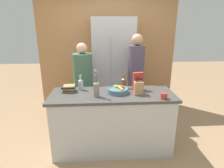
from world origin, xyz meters
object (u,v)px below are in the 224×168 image
object	(u,v)px
coffee_mug	(164,96)
person_at_sink	(83,82)
fruit_bowl	(118,90)
bottle_vinegar	(124,82)
refrigerator	(113,67)
knife_block	(139,88)
person_in_blue	(136,75)
book_stack	(69,89)
cereal_box	(138,81)
bottle_oil	(81,84)
flower_vase	(96,88)

from	to	relation	value
coffee_mug	person_at_sink	world-z (taller)	person_at_sink
person_at_sink	fruit_bowl	bearing A→B (deg)	-44.99
coffee_mug	bottle_vinegar	size ratio (longest dim) A/B	0.49
refrigerator	fruit_bowl	bearing A→B (deg)	-90.53
knife_block	person_in_blue	bearing A→B (deg)	82.12
book_stack	person_in_blue	distance (m)	1.27
cereal_box	fruit_bowl	bearing A→B (deg)	-159.31
person_at_sink	person_in_blue	size ratio (longest dim) A/B	0.92
cereal_box	bottle_oil	size ratio (longest dim) A/B	1.16
knife_block	coffee_mug	xyz separation A→B (m)	(0.31, -0.20, -0.06)
fruit_bowl	flower_vase	distance (m)	0.36
fruit_bowl	knife_block	bearing A→B (deg)	-15.90
coffee_mug	person_in_blue	bearing A→B (deg)	102.14
bottle_vinegar	cereal_box	bearing A→B (deg)	-25.69
person_in_blue	knife_block	bearing A→B (deg)	-123.55
cereal_box	book_stack	world-z (taller)	cereal_box
knife_block	person_at_sink	bearing A→B (deg)	139.01
flower_vase	book_stack	xyz separation A→B (m)	(-0.41, 0.23, -0.08)
flower_vase	bottle_oil	bearing A→B (deg)	128.22
fruit_bowl	cereal_box	distance (m)	0.34
fruit_bowl	flower_vase	size ratio (longest dim) A/B	0.78
flower_vase	bottle_vinegar	xyz separation A→B (m)	(0.43, 0.35, -0.04)
fruit_bowl	bottle_vinegar	distance (m)	0.24
person_in_blue	coffee_mug	bearing A→B (deg)	-103.53
knife_block	coffee_mug	size ratio (longest dim) A/B	2.39
cereal_box	person_in_blue	xyz separation A→B (m)	(0.08, 0.57, -0.06)
cereal_box	person_in_blue	bearing A→B (deg)	82.17
flower_vase	cereal_box	distance (m)	0.68
book_stack	person_in_blue	xyz separation A→B (m)	(1.12, 0.59, 0.03)
person_in_blue	cereal_box	bearing A→B (deg)	-123.51
refrigerator	coffee_mug	bearing A→B (deg)	-69.70
cereal_box	person_in_blue	distance (m)	0.57
bottle_oil	bottle_vinegar	bearing A→B (deg)	3.60
cereal_box	bottle_vinegar	xyz separation A→B (m)	(-0.20, 0.10, -0.05)
refrigerator	person_in_blue	bearing A→B (deg)	-58.61
coffee_mug	bottle_oil	distance (m)	1.24
coffee_mug	person_at_sink	bearing A→B (deg)	141.21
knife_block	flower_vase	bearing A→B (deg)	-174.75
cereal_box	person_in_blue	world-z (taller)	person_in_blue
flower_vase	person_in_blue	world-z (taller)	person_in_blue
refrigerator	book_stack	bearing A→B (deg)	-121.80
flower_vase	person_at_sink	distance (m)	0.85
cereal_box	book_stack	bearing A→B (deg)	-178.82
coffee_mug	person_at_sink	xyz separation A→B (m)	(-1.16, 0.93, -0.07)
cereal_box	bottle_oil	bearing A→B (deg)	176.31
knife_block	person_at_sink	size ratio (longest dim) A/B	0.17
flower_vase	coffee_mug	world-z (taller)	flower_vase
coffee_mug	bottle_oil	size ratio (longest dim) A/B	0.48
fruit_bowl	person_at_sink	size ratio (longest dim) A/B	0.19
flower_vase	cereal_box	bearing A→B (deg)	21.88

